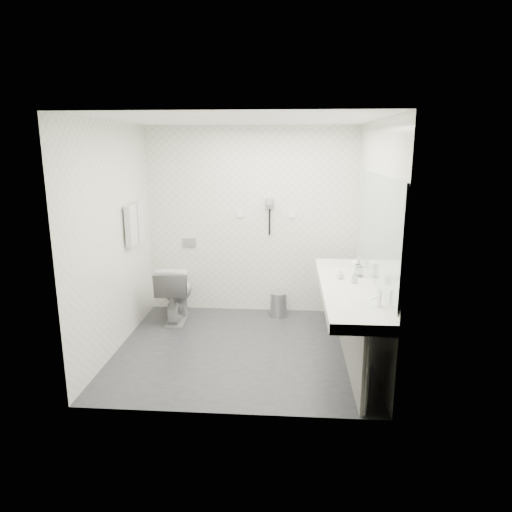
{
  "coord_description": "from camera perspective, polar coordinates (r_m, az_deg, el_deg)",
  "views": [
    {
      "loc": [
        0.51,
        -4.8,
        2.25
      ],
      "look_at": [
        0.15,
        0.15,
        1.05
      ],
      "focal_mm": 32.27,
      "sensor_mm": 36.0,
      "label": 1
    }
  ],
  "objects": [
    {
      "name": "dryer_cord",
      "position": [
        6.14,
        1.69,
        4.22
      ],
      "size": [
        0.02,
        0.02,
        0.35
      ],
      "primitive_type": "cylinder",
      "color": "black",
      "rests_on": "dryer_cradle"
    },
    {
      "name": "towel_near",
      "position": [
        5.6,
        -15.22,
        3.67
      ],
      "size": [
        0.07,
        0.24,
        0.48
      ],
      "primitive_type": "cube",
      "color": "silver",
      "rests_on": "towel_rail"
    },
    {
      "name": "mirror",
      "position": [
        4.75,
        14.75,
        3.45
      ],
      "size": [
        0.02,
        2.2,
        1.05
      ],
      "primitive_type": "cube",
      "color": "#B2BCC6",
      "rests_on": "wall_right"
    },
    {
      "name": "vanity_post_far",
      "position": [
        5.98,
        10.43,
        -4.92
      ],
      "size": [
        0.06,
        0.06,
        0.75
      ],
      "primitive_type": "cylinder",
      "color": "silver",
      "rests_on": "floor"
    },
    {
      "name": "wall_left",
      "position": [
        5.26,
        -17.23,
        2.02
      ],
      "size": [
        0.0,
        2.6,
        2.6
      ],
      "primitive_type": "plane",
      "rotation": [
        1.57,
        0.0,
        1.57
      ],
      "color": "white",
      "rests_on": "floor"
    },
    {
      "name": "soap_bottle_a",
      "position": [
        4.9,
        12.12,
        -2.64
      ],
      "size": [
        0.06,
        0.06,
        0.11
      ],
      "primitive_type": "imported",
      "rotation": [
        0.0,
        0.0,
        0.2
      ],
      "color": "white",
      "rests_on": "vanity_counter"
    },
    {
      "name": "vanity_counter",
      "position": [
        4.86,
        11.27,
        -4.03
      ],
      "size": [
        0.55,
        2.2,
        0.1
      ],
      "primitive_type": "cube",
      "color": "white",
      "rests_on": "floor"
    },
    {
      "name": "soap_bottle_c",
      "position": [
        4.88,
        12.01,
        -2.6
      ],
      "size": [
        0.05,
        0.05,
        0.13
      ],
      "primitive_type": "imported",
      "rotation": [
        0.0,
        0.0,
        -0.08
      ],
      "color": "white",
      "rests_on": "vanity_counter"
    },
    {
      "name": "glass_left",
      "position": [
        5.13,
        12.79,
        -1.93
      ],
      "size": [
        0.08,
        0.08,
        0.11
      ],
      "primitive_type": "cylinder",
      "rotation": [
        0.0,
        0.0,
        0.34
      ],
      "color": "silver",
      "rests_on": "vanity_counter"
    },
    {
      "name": "towel_rail",
      "position": [
        5.7,
        -14.99,
        6.09
      ],
      "size": [
        0.02,
        0.62,
        0.02
      ],
      "primitive_type": "cylinder",
      "rotation": [
        1.57,
        0.0,
        0.0
      ],
      "color": "silver",
      "rests_on": "wall_left"
    },
    {
      "name": "wall_back",
      "position": [
        6.2,
        -0.61,
        4.31
      ],
      "size": [
        2.8,
        0.0,
        2.8
      ],
      "primitive_type": "plane",
      "rotation": [
        1.57,
        0.0,
        0.0
      ],
      "color": "white",
      "rests_on": "floor"
    },
    {
      "name": "switch_plate_b",
      "position": [
        6.15,
        4.51,
        5.14
      ],
      "size": [
        0.09,
        0.02,
        0.09
      ],
      "primitive_type": "cube",
      "color": "white",
      "rests_on": "wall_back"
    },
    {
      "name": "basin_near",
      "position": [
        4.24,
        12.34,
        -6.23
      ],
      "size": [
        0.4,
        0.31,
        0.05
      ],
      "primitive_type": "ellipsoid",
      "color": "white",
      "rests_on": "vanity_counter"
    },
    {
      "name": "vanity_post_near",
      "position": [
        4.07,
        13.56,
        -14.2
      ],
      "size": [
        0.06,
        0.06,
        0.75
      ],
      "primitive_type": "cylinder",
      "color": "silver",
      "rests_on": "floor"
    },
    {
      "name": "glass_right",
      "position": [
        5.2,
        12.54,
        -1.66
      ],
      "size": [
        0.07,
        0.07,
        0.12
      ],
      "primitive_type": "cylinder",
      "rotation": [
        0.0,
        0.0,
        0.1
      ],
      "color": "silver",
      "rests_on": "vanity_counter"
    },
    {
      "name": "ceiling",
      "position": [
        4.83,
        -1.99,
        16.56
      ],
      "size": [
        2.8,
        2.8,
        0.0
      ],
      "primitive_type": "plane",
      "rotation": [
        3.14,
        0.0,
        0.0
      ],
      "color": "white",
      "rests_on": "wall_back"
    },
    {
      "name": "wall_front",
      "position": [
        3.67,
        -3.99,
        -2.22
      ],
      "size": [
        2.8,
        0.0,
        2.8
      ],
      "primitive_type": "plane",
      "rotation": [
        -1.57,
        0.0,
        0.0
      ],
      "color": "white",
      "rests_on": "floor"
    },
    {
      "name": "dryer_cradle",
      "position": [
        6.12,
        1.71,
        6.55
      ],
      "size": [
        0.1,
        0.04,
        0.14
      ],
      "primitive_type": "cube",
      "color": "#98979D",
      "rests_on": "wall_back"
    },
    {
      "name": "dryer_barrel",
      "position": [
        6.04,
        1.68,
        6.75
      ],
      "size": [
        0.08,
        0.14,
        0.08
      ],
      "primitive_type": "cylinder",
      "rotation": [
        1.57,
        0.0,
        0.0
      ],
      "color": "#98979D",
      "rests_on": "dryer_cradle"
    },
    {
      "name": "flush_plate",
      "position": [
        6.37,
        -8.27,
        1.67
      ],
      "size": [
        0.18,
        0.02,
        0.12
      ],
      "primitive_type": "cube",
      "color": "#B2B5BA",
      "rests_on": "wall_back"
    },
    {
      "name": "floor",
      "position": [
        5.32,
        -1.76,
        -11.42
      ],
      "size": [
        2.8,
        2.8,
        0.0
      ],
      "primitive_type": "plane",
      "color": "#2F2F34",
      "rests_on": "ground"
    },
    {
      "name": "switch_plate_a",
      "position": [
        6.19,
        -2.01,
        5.22
      ],
      "size": [
        0.09,
        0.02,
        0.09
      ],
      "primitive_type": "cube",
      "color": "white",
      "rests_on": "wall_back"
    },
    {
      "name": "vanity_panel",
      "position": [
        5.0,
        11.33,
        -8.68
      ],
      "size": [
        0.03,
        2.15,
        0.75
      ],
      "primitive_type": "cube",
      "color": "gray",
      "rests_on": "floor"
    },
    {
      "name": "towel_far",
      "position": [
        5.86,
        -14.33,
        4.15
      ],
      "size": [
        0.07,
        0.24,
        0.48
      ],
      "primitive_type": "cube",
      "color": "silver",
      "rests_on": "towel_rail"
    },
    {
      "name": "soap_bottle_b",
      "position": [
        5.01,
        10.43,
        -2.28
      ],
      "size": [
        0.1,
        0.1,
        0.09
      ],
      "primitive_type": "imported",
      "rotation": [
        0.0,
        0.0,
        -0.96
      ],
      "color": "white",
      "rests_on": "vanity_counter"
    },
    {
      "name": "pedal_bin",
      "position": [
        6.22,
        2.83,
        -6.08
      ],
      "size": [
        0.26,
        0.26,
        0.31
      ],
      "primitive_type": "cylinder",
      "rotation": [
        0.0,
        0.0,
        -0.16
      ],
      "color": "#B2B5BA",
      "rests_on": "floor"
    },
    {
      "name": "faucet_far",
      "position": [
        5.47,
        12.55,
        -0.75
      ],
      "size": [
        0.04,
        0.04,
        0.15
      ],
      "primitive_type": "cylinder",
      "color": "silver",
      "rests_on": "vanity_counter"
    },
    {
      "name": "faucet_near",
      "position": [
        4.24,
        15.02,
        -5.08
      ],
      "size": [
        0.04,
        0.04,
        0.15
      ],
      "primitive_type": "cylinder",
      "color": "silver",
      "rests_on": "vanity_counter"
    },
    {
      "name": "toilet",
      "position": [
        6.12,
        -9.94,
        -4.44
      ],
      "size": [
        0.46,
        0.76,
        0.76
      ],
      "primitive_type": "imported",
      "rotation": [
        0.0,
        0.0,
        3.19
      ],
      "color": "white",
      "rests_on": "floor"
    },
    {
      "name": "basin_far",
      "position": [
        5.47,
        10.48,
        -1.63
      ],
      "size": [
        0.4,
        0.31,
        0.05
      ],
      "primitive_type": "ellipsoid",
      "color": "white",
      "rests_on": "vanity_counter"
    },
    {
      "name": "wall_right",
      "position": [
        4.98,
        14.38,
        1.59
      ],
      "size": [
        0.0,
        2.6,
        2.6
      ],
      "primitive_type": "plane",
      "rotation": [
        1.57,
        0.0,
        -1.57
      ],
      "color": "white",
      "rests_on": "floor"
    },
    {
      "name": "bin_lid",
      "position": [
        6.17,
        2.85,
        -4.63
      ],
      "size": [
        0.22,
        0.22,
        0.02
      ],
      "primitive_type": "cylinder",
      "color": "#B2B5BA",
      "rests_on": "pedal_bin"
    }
  ]
}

